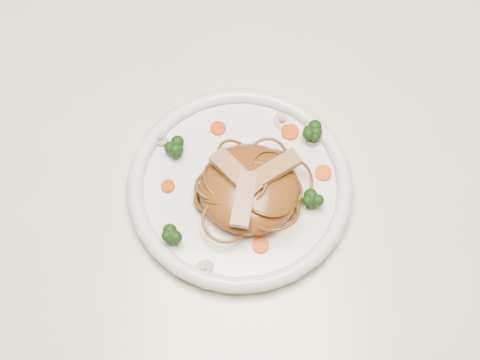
{
  "coord_description": "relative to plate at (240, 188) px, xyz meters",
  "views": [
    {
      "loc": [
        0.01,
        -0.36,
        1.49
      ],
      "look_at": [
        -0.01,
        -0.0,
        0.78
      ],
      "focal_mm": 48.74,
      "sensor_mm": 36.0,
      "label": 1
    }
  ],
  "objects": [
    {
      "name": "table",
      "position": [
        0.01,
        0.0,
        -0.11
      ],
      "size": [
        1.2,
        0.8,
        0.75
      ],
      "color": "silver",
      "rests_on": "ground"
    },
    {
      "name": "mushroom_3",
      "position": [
        0.05,
        0.09,
        0.01
      ],
      "size": [
        0.04,
        0.04,
        0.01
      ],
      "primitive_type": "cylinder",
      "rotation": [
        0.0,
        0.0,
        2.18
      ],
      "color": "beige",
      "rests_on": "plate"
    },
    {
      "name": "broccoli_3",
      "position": [
        0.09,
        -0.02,
        0.02
      ],
      "size": [
        0.04,
        0.04,
        0.03
      ],
      "primitive_type": null,
      "rotation": [
        0.0,
        0.0,
        -0.29
      ],
      "color": "#17350B",
      "rests_on": "plate"
    },
    {
      "name": "broccoli_1",
      "position": [
        -0.08,
        0.04,
        0.02
      ],
      "size": [
        0.03,
        0.03,
        0.03
      ],
      "primitive_type": null,
      "rotation": [
        0.0,
        0.0,
        -0.12
      ],
      "color": "#17350B",
      "rests_on": "plate"
    },
    {
      "name": "mushroom_0",
      "position": [
        -0.04,
        -0.11,
        0.01
      ],
      "size": [
        0.03,
        0.03,
        0.01
      ],
      "primitive_type": "cylinder",
      "rotation": [
        0.0,
        0.0,
        0.54
      ],
      "color": "beige",
      "rests_on": "plate"
    },
    {
      "name": "chicken_a",
      "position": [
        0.04,
        0.0,
        0.05
      ],
      "size": [
        0.07,
        0.06,
        0.01
      ],
      "primitive_type": "cube",
      "rotation": [
        0.0,
        0.0,
        0.62
      ],
      "color": "tan",
      "rests_on": "noodle_mound"
    },
    {
      "name": "chicken_b",
      "position": [
        -0.0,
        -0.01,
        0.05
      ],
      "size": [
        0.07,
        0.07,
        0.01
      ],
      "primitive_type": "cube",
      "rotation": [
        0.0,
        0.0,
        2.37
      ],
      "color": "tan",
      "rests_on": "noodle_mound"
    },
    {
      "name": "plate",
      "position": [
        0.0,
        0.0,
        0.0
      ],
      "size": [
        0.31,
        0.31,
        0.02
      ],
      "primitive_type": "cylinder",
      "rotation": [
        0.0,
        0.0,
        -0.13
      ],
      "color": "white",
      "rests_on": "table"
    },
    {
      "name": "carrot_1",
      "position": [
        -0.09,
        -0.01,
        0.01
      ],
      "size": [
        0.02,
        0.02,
        0.0
      ],
      "primitive_type": "cylinder",
      "rotation": [
        0.0,
        0.0,
        0.18
      ],
      "color": "#D34807",
      "rests_on": "plate"
    },
    {
      "name": "chicken_c",
      "position": [
        0.01,
        -0.04,
        0.05
      ],
      "size": [
        0.03,
        0.07,
        0.01
      ],
      "primitive_type": "cube",
      "rotation": [
        0.0,
        0.0,
        4.58
      ],
      "color": "tan",
      "rests_on": "noodle_mound"
    },
    {
      "name": "carrot_2",
      "position": [
        0.1,
        0.02,
        0.01
      ],
      "size": [
        0.03,
        0.03,
        0.0
      ],
      "primitive_type": "cylinder",
      "rotation": [
        0.0,
        0.0,
        -0.21
      ],
      "color": "#D34807",
      "rests_on": "plate"
    },
    {
      "name": "noodle_mound",
      "position": [
        0.01,
        -0.01,
        0.03
      ],
      "size": [
        0.16,
        0.16,
        0.04
      ],
      "primitive_type": "ellipsoid",
      "rotation": [
        0.0,
        0.0,
        -0.39
      ],
      "color": "brown",
      "rests_on": "plate"
    },
    {
      "name": "broccoli_0",
      "position": [
        0.09,
        0.07,
        0.02
      ],
      "size": [
        0.03,
        0.03,
        0.03
      ],
      "primitive_type": null,
      "rotation": [
        0.0,
        0.0,
        -0.17
      ],
      "color": "#17350B",
      "rests_on": "plate"
    },
    {
      "name": "broccoli_2",
      "position": [
        -0.08,
        -0.08,
        0.02
      ],
      "size": [
        0.03,
        0.03,
        0.03
      ],
      "primitive_type": null,
      "rotation": [
        0.0,
        0.0,
        -0.2
      ],
      "color": "#17350B",
      "rests_on": "plate"
    },
    {
      "name": "mushroom_1",
      "position": [
        0.09,
        0.07,
        0.01
      ],
      "size": [
        0.03,
        0.03,
        0.01
      ],
      "primitive_type": "cylinder",
      "rotation": [
        0.0,
        0.0,
        0.92
      ],
      "color": "beige",
      "rests_on": "plate"
    },
    {
      "name": "mushroom_2",
      "position": [
        -0.11,
        0.06,
        0.01
      ],
      "size": [
        0.03,
        0.03,
        0.01
      ],
      "primitive_type": "cylinder",
      "rotation": [
        0.0,
        0.0,
        -0.7
      ],
      "color": "beige",
      "rests_on": "plate"
    },
    {
      "name": "carrot_4",
      "position": [
        0.03,
        -0.08,
        0.01
      ],
      "size": [
        0.02,
        0.02,
        0.0
      ],
      "primitive_type": "cylinder",
      "rotation": [
        0.0,
        0.0,
        0.07
      ],
      "color": "#D34807",
      "rests_on": "plate"
    },
    {
      "name": "carrot_0",
      "position": [
        0.06,
        0.08,
        0.01
      ],
      "size": [
        0.03,
        0.03,
        0.0
      ],
      "primitive_type": "cylinder",
      "rotation": [
        0.0,
        0.0,
        -0.4
      ],
      "color": "#D34807",
      "rests_on": "plate"
    },
    {
      "name": "carrot_3",
      "position": [
        -0.03,
        0.08,
        0.01
      ],
      "size": [
        0.03,
        0.03,
        0.0
      ],
      "primitive_type": "cylinder",
      "rotation": [
        0.0,
        0.0,
        -0.41
      ],
      "color": "#D34807",
      "rests_on": "plate"
    },
    {
      "name": "ground",
      "position": [
        0.01,
        0.0,
        -0.76
      ],
      "size": [
        4.0,
        4.0,
        0.0
      ],
      "primitive_type": "plane",
      "color": "brown",
      "rests_on": "ground"
    }
  ]
}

